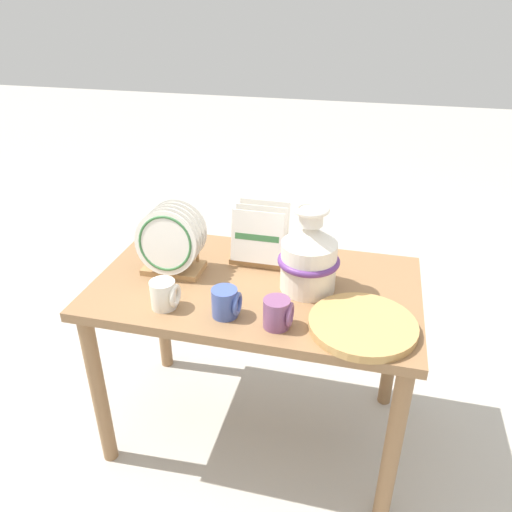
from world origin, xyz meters
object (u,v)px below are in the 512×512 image
object	(u,v)px
dish_rack_square_plates	(260,243)
mug_cream_glaze	(165,295)
wicker_charger_stack	(363,325)
dish_rack_round_plates	(171,245)
mug_cobalt_glaze	(226,303)
ceramic_vase	(309,255)
mug_plum_glaze	(278,313)

from	to	relation	value
dish_rack_square_plates	mug_cream_glaze	bearing A→B (deg)	-120.27
wicker_charger_stack	mug_cream_glaze	size ratio (longest dim) A/B	3.47
dish_rack_round_plates	mug_cobalt_glaze	world-z (taller)	dish_rack_round_plates
mug_cobalt_glaze	mug_cream_glaze	world-z (taller)	same
ceramic_vase	mug_plum_glaze	size ratio (longest dim) A/B	3.18
dish_rack_round_plates	mug_cream_glaze	bearing A→B (deg)	-73.98
dish_rack_round_plates	wicker_charger_stack	bearing A→B (deg)	-15.13
dish_rack_round_plates	dish_rack_square_plates	bearing A→B (deg)	29.73
wicker_charger_stack	dish_rack_round_plates	bearing A→B (deg)	164.87
wicker_charger_stack	mug_cream_glaze	distance (m)	0.64
ceramic_vase	wicker_charger_stack	size ratio (longest dim) A/B	0.92
dish_rack_square_plates	mug_cream_glaze	size ratio (longest dim) A/B	2.27
mug_cobalt_glaze	mug_cream_glaze	distance (m)	0.21
wicker_charger_stack	mug_cobalt_glaze	bearing A→B (deg)	-175.81
dish_rack_square_plates	mug_plum_glaze	distance (m)	0.44
ceramic_vase	mug_plum_glaze	xyz separation A→B (m)	(-0.05, -0.24, -0.08)
dish_rack_square_plates	wicker_charger_stack	bearing A→B (deg)	-41.06
wicker_charger_stack	mug_cream_glaze	xyz separation A→B (m)	(-0.64, -0.03, 0.04)
mug_cobalt_glaze	mug_plum_glaze	bearing A→B (deg)	-5.86
ceramic_vase	mug_cream_glaze	world-z (taller)	ceramic_vase
dish_rack_round_plates	wicker_charger_stack	world-z (taller)	dish_rack_round_plates
mug_plum_glaze	mug_cobalt_glaze	size ratio (longest dim) A/B	1.00
ceramic_vase	mug_cobalt_glaze	size ratio (longest dim) A/B	3.18
dish_rack_square_plates	mug_cobalt_glaze	xyz separation A→B (m)	(-0.02, -0.39, -0.03)
ceramic_vase	dish_rack_square_plates	world-z (taller)	ceramic_vase
ceramic_vase	mug_plum_glaze	bearing A→B (deg)	-102.59
dish_rack_round_plates	mug_cream_glaze	distance (m)	0.24
mug_plum_glaze	mug_cobalt_glaze	xyz separation A→B (m)	(-0.17, 0.02, 0.00)
mug_plum_glaze	ceramic_vase	bearing A→B (deg)	77.41
dish_rack_square_plates	mug_cream_glaze	world-z (taller)	dish_rack_square_plates
ceramic_vase	dish_rack_round_plates	xyz separation A→B (m)	(-0.50, -0.01, -0.02)
wicker_charger_stack	mug_plum_glaze	distance (m)	0.26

